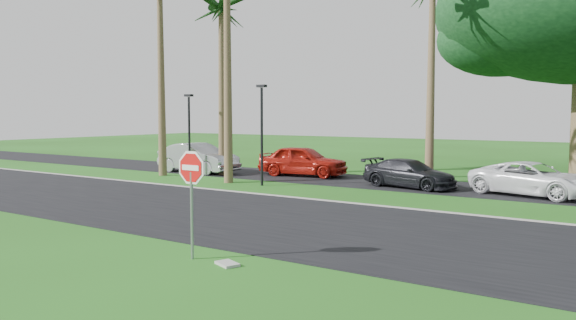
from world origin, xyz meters
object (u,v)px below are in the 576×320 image
Objects in this scene: car_red at (303,161)px; car_minivan at (533,179)px; car_dark at (409,174)px; stop_sign_near at (191,182)px; car_silver at (198,158)px.

car_minivan is (11.59, -1.01, -0.13)m from car_red.
car_minivan is (5.11, 0.33, 0.05)m from car_dark.
car_red is at bearing 113.83° from stop_sign_near.
car_dark is at bearing 92.10° from stop_sign_near.
stop_sign_near is 15.60m from car_minivan.
car_red is 1.09× the size of car_dark.
stop_sign_near is at bearing -167.65° from car_dark.
car_red is (-7.02, 15.88, -0.97)m from stop_sign_near.
car_dark is 0.89× the size of car_minivan.
car_red reaches higher than car_minivan.
car_minivan reaches higher than car_dark.
car_silver is at bearing 99.04° from car_red.
stop_sign_near reaches higher than car_minivan.
car_dark is (-0.53, 14.55, -1.14)m from stop_sign_near.
car_minivan is at bearing -84.83° from car_silver.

